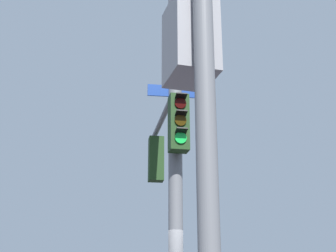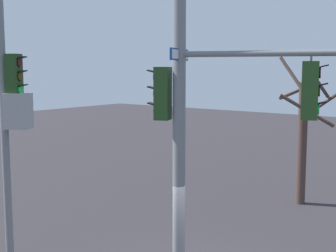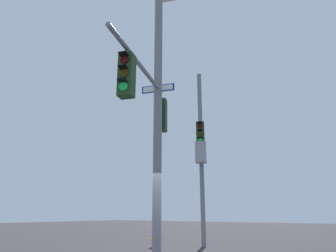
{
  "view_description": "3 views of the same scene",
  "coord_description": "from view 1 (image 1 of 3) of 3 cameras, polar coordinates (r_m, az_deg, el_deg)",
  "views": [
    {
      "loc": [
        1.72,
        -9.03,
        1.33
      ],
      "look_at": [
        0.09,
        0.08,
        4.59
      ],
      "focal_mm": 52.57,
      "sensor_mm": 36.0,
      "label": 1
    },
    {
      "loc": [
        7.95,
        5.46,
        4.95
      ],
      "look_at": [
        0.1,
        -0.56,
        3.72
      ],
      "focal_mm": 49.37,
      "sensor_mm": 36.0,
      "label": 2
    },
    {
      "loc": [
        -5.35,
        7.36,
        1.35
      ],
      "look_at": [
        -0.1,
        -0.17,
        3.92
      ],
      "focal_mm": 33.3,
      "sensor_mm": 36.0,
      "label": 3
    }
  ],
  "objects": [
    {
      "name": "main_signal_pole_assembly",
      "position": [
        9.97,
        -0.38,
        0.83
      ],
      "size": [
        3.35,
        4.65,
        8.87
      ],
      "rotation": [
        0.0,
        0.0,
        1.92
      ],
      "color": "slate",
      "rests_on": "ground"
    },
    {
      "name": "secondary_pole_assembly",
      "position": [
        5.2,
        3.27,
        12.3
      ],
      "size": [
        0.68,
        0.82,
        7.8
      ],
      "rotation": [
        0.0,
        0.0,
        2.03
      ],
      "color": "slate",
      "rests_on": "ground"
    }
  ]
}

